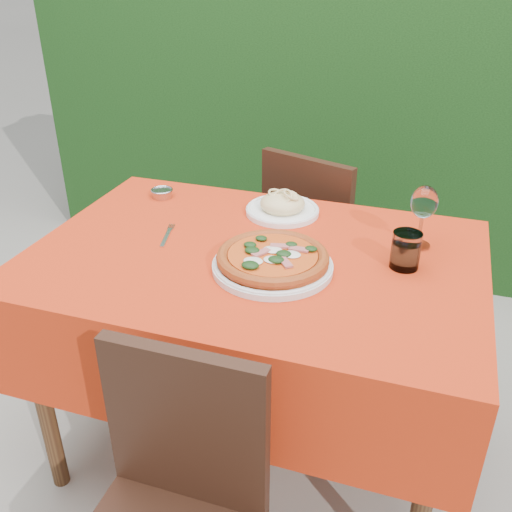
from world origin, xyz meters
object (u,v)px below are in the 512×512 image
(chair_near, at_px, (172,507))
(pasta_plate, at_px, (282,206))
(water_glass, at_px, (406,252))
(wine_glass, at_px, (424,205))
(fork, at_px, (166,238))
(chair_far, at_px, (317,239))
(pizza_plate, at_px, (273,260))
(steel_ramekin, at_px, (162,194))

(chair_near, relative_size, pasta_plate, 3.44)
(pasta_plate, xyz_separation_m, water_glass, (0.41, -0.23, 0.02))
(water_glass, bearing_deg, wine_glass, 78.84)
(chair_near, distance_m, fork, 0.76)
(chair_far, distance_m, water_glass, 0.77)
(chair_near, distance_m, wine_glass, 1.01)
(chair_near, relative_size, pizza_plate, 2.35)
(pasta_plate, xyz_separation_m, steel_ramekin, (-0.43, 0.00, -0.01))
(chair_near, xyz_separation_m, fork, (-0.30, 0.64, 0.29))
(pizza_plate, xyz_separation_m, water_glass, (0.33, 0.12, 0.02))
(water_glass, relative_size, wine_glass, 0.55)
(pasta_plate, bearing_deg, wine_glass, -12.62)
(fork, bearing_deg, water_glass, -10.37)
(chair_far, relative_size, fork, 5.13)
(chair_near, height_order, pasta_plate, pasta_plate)
(pizza_plate, xyz_separation_m, steel_ramekin, (-0.51, 0.36, -0.01))
(pizza_plate, bearing_deg, pasta_plate, 101.93)
(chair_near, xyz_separation_m, wine_glass, (0.41, 0.82, 0.41))
(pasta_plate, distance_m, water_glass, 0.47)
(pasta_plate, relative_size, wine_glass, 1.28)
(pasta_plate, relative_size, fork, 1.43)
(water_glass, relative_size, fork, 0.62)
(wine_glass, relative_size, steel_ramekin, 2.66)
(pasta_plate, bearing_deg, water_glass, -29.93)
(water_glass, distance_m, fork, 0.69)
(chair_near, distance_m, pasta_plate, 0.97)
(chair_far, distance_m, pizza_plate, 0.79)
(pizza_plate, distance_m, water_glass, 0.35)
(chair_near, relative_size, fork, 4.92)
(chair_near, distance_m, chair_far, 1.29)
(chair_near, distance_m, water_glass, 0.85)
(chair_near, xyz_separation_m, pasta_plate, (-0.03, 0.92, 0.31))
(wine_glass, xyz_separation_m, steel_ramekin, (-0.86, 0.10, -0.12))
(wine_glass, bearing_deg, water_glass, -101.16)
(chair_far, bearing_deg, water_glass, 140.36)
(wine_glass, relative_size, fork, 1.12)
(chair_near, bearing_deg, steel_ramekin, 116.54)
(fork, relative_size, steel_ramekin, 2.37)
(chair_far, height_order, wine_glass, wine_glass)
(wine_glass, distance_m, steel_ramekin, 0.88)
(pizza_plate, xyz_separation_m, pasta_plate, (-0.08, 0.36, -0.00))
(pizza_plate, relative_size, pasta_plate, 1.47)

